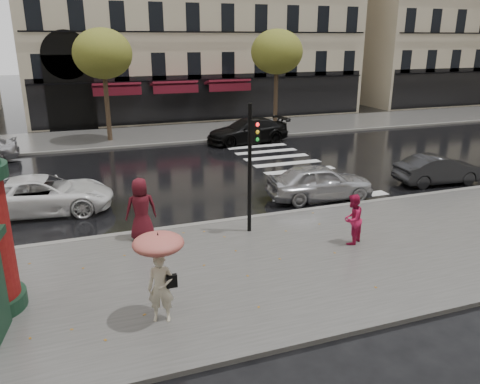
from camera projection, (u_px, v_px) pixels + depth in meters
name	position (u px, v px, depth m)	size (l,w,h in m)	color
ground	(240.00, 263.00, 13.18)	(160.00, 160.00, 0.00)	black
near_sidewalk	(246.00, 269.00, 12.72)	(90.00, 7.00, 0.12)	#474744
far_sidewalk	(141.00, 136.00, 30.15)	(90.00, 6.00, 0.12)	#474744
near_kerb	(210.00, 223.00, 15.84)	(90.00, 0.25, 0.14)	slate
far_kerb	(148.00, 145.00, 27.47)	(90.00, 0.25, 0.14)	slate
zebra_crossing	(288.00, 163.00, 23.69)	(3.60, 11.75, 0.01)	silver
tree_far_left	(103.00, 54.00, 27.02)	(3.40, 3.40, 6.64)	#38281C
tree_far_right	(277.00, 52.00, 30.54)	(3.40, 3.40, 6.64)	#38281C
woman_umbrella	(160.00, 263.00, 9.92)	(1.09, 1.09, 2.10)	beige
woman_red	(352.00, 219.00, 13.98)	(0.75, 0.58, 1.54)	#BE1746
man_burgundy	(141.00, 209.00, 14.24)	(0.95, 0.62, 1.95)	#4C0F18
traffic_light	(252.00, 157.00, 14.30)	(0.31, 0.40, 4.09)	black
car_silver	(320.00, 182.00, 18.26)	(1.67, 4.14, 1.41)	#B9BABE
car_darkgrey	(439.00, 170.00, 20.25)	(1.33, 3.80, 1.25)	black
car_white	(43.00, 195.00, 16.85)	(2.25, 4.87, 1.35)	white
car_black	(247.00, 131.00, 28.24)	(2.04, 5.02, 1.46)	black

